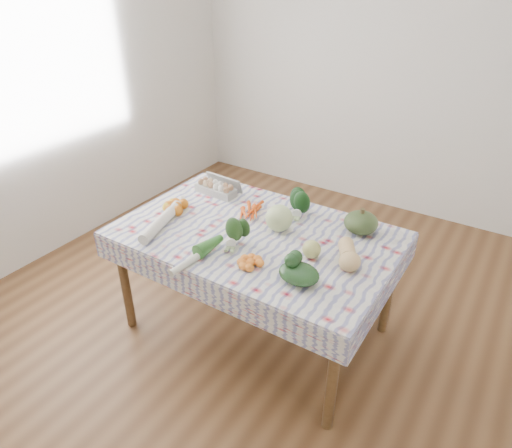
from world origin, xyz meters
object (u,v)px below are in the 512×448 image
grapefruit (312,249)px  butternut_squash (349,254)px  kabocha_squash (361,222)px  dining_table (256,244)px  cabbage (279,218)px  egg_carton (216,189)px

grapefruit → butternut_squash: bearing=17.4°
kabocha_squash → butternut_squash: kabocha_squash is taller
kabocha_squash → butternut_squash: (0.06, -0.34, -0.01)m
butternut_squash → grapefruit: (-0.19, -0.06, -0.01)m
dining_table → grapefruit: (0.40, -0.06, 0.14)m
cabbage → grapefruit: (0.30, -0.16, -0.03)m
dining_table → cabbage: (0.10, 0.10, 0.17)m
dining_table → kabocha_squash: kabocha_squash is taller
egg_carton → butternut_squash: butternut_squash is taller
kabocha_squash → butternut_squash: 0.35m
kabocha_squash → dining_table: bearing=-147.0°
dining_table → kabocha_squash: size_ratio=7.84×
cabbage → butternut_squash: 0.50m
grapefruit → dining_table: bearing=171.8°
cabbage → grapefruit: size_ratio=1.62×
egg_carton → butternut_squash: 1.15m
kabocha_squash → grapefruit: bearing=-107.7°
cabbage → grapefruit: 0.34m
kabocha_squash → grapefruit: 0.42m
egg_carton → butternut_squash: (1.11, -0.29, 0.02)m
kabocha_squash → grapefruit: size_ratio=1.99×
butternut_squash → dining_table: bearing=151.3°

